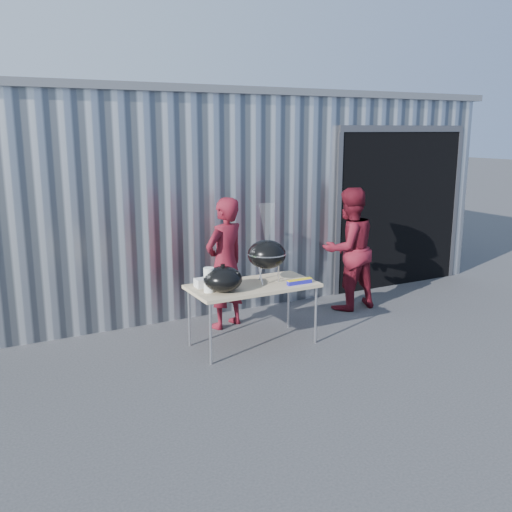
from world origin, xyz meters
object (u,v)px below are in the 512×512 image
folding_table (253,288)px  kettle_grill (267,248)px  person_bystander (349,249)px  person_cook (225,263)px

folding_table → kettle_grill: 0.49m
kettle_grill → person_bystander: person_bystander is taller
folding_table → kettle_grill: (0.19, 0.01, 0.46)m
kettle_grill → person_bystander: (1.69, 0.63, -0.29)m
person_cook → person_bystander: size_ratio=0.98×
kettle_grill → person_cook: person_cook is taller
kettle_grill → person_cook: size_ratio=0.55×
folding_table → person_bystander: person_bystander is taller
folding_table → person_cook: (-0.01, 0.75, 0.14)m
kettle_grill → person_cook: bearing=105.0°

